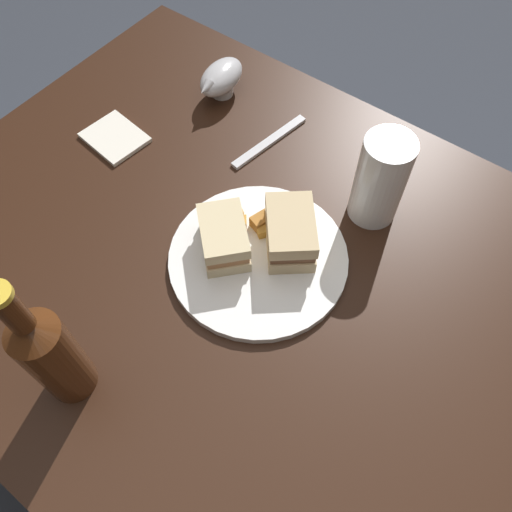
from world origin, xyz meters
The scene contains 15 objects.
ground_plane centered at (0.00, 0.00, 0.00)m, with size 6.00×6.00×0.00m, color #333842.
dining_table centered at (0.00, 0.00, 0.36)m, with size 1.20×0.89×0.72m, color black.
plate centered at (0.01, -0.02, 0.72)m, with size 0.29×0.29×0.01m, color white.
sandwich_half_left centered at (-0.02, -0.07, 0.76)m, with size 0.13×0.13×0.07m.
sandwich_half_right centered at (0.06, 0.00, 0.76)m, with size 0.12×0.12×0.06m.
potato_wedge_front centered at (0.00, -0.10, 0.74)m, with size 0.05×0.02×0.02m, color gold.
potato_wedge_middle centered at (0.07, -0.04, 0.74)m, with size 0.05×0.02×0.02m, color gold.
potato_wedge_back centered at (0.02, -0.07, 0.74)m, with size 0.06×0.02×0.02m, color gold.
potato_wedge_left_edge centered at (0.09, -0.05, 0.74)m, with size 0.05×0.02×0.01m, color gold.
potato_wedge_right_edge centered at (0.04, -0.08, 0.74)m, with size 0.05×0.02×0.02m, color #AD702D.
pint_glass centered at (-0.09, -0.22, 0.79)m, with size 0.08×0.08×0.16m.
gravy_boat centered at (0.30, -0.29, 0.76)m, with size 0.08×0.13×0.07m.
cider_bottle centered at (0.10, 0.29, 0.82)m, with size 0.07×0.07×0.26m.
napkin centered at (0.38, -0.07, 0.72)m, with size 0.11×0.09×0.01m, color silver.
fork centered at (0.14, -0.24, 0.72)m, with size 0.18×0.02×0.01m, color silver.
Camera 1 is at (-0.25, 0.33, 1.44)m, focal length 36.65 mm.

